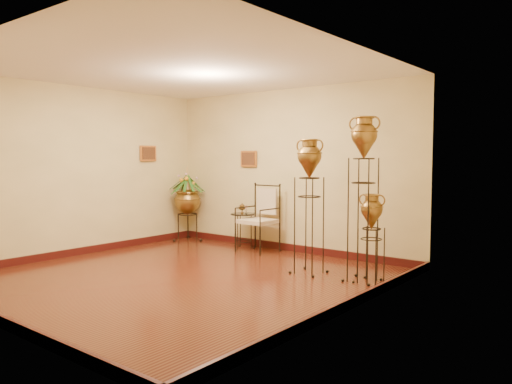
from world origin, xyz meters
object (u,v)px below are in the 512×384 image
Objects in this scene: amphora_mid at (309,205)px; planter_urn at (187,198)px; armchair at (258,218)px; side_table at (243,230)px; amphora_tall at (363,197)px.

planter_urn is at bearing 165.24° from amphora_mid.
armchair is at bearing 152.84° from amphora_mid.
amphora_tall is at bearing -16.99° from side_table.
planter_urn is 1.88× the size of side_table.
amphora_tall is 1.14× the size of amphora_mid.
amphora_tall is 2.99m from side_table.
planter_urn is at bearing 168.62° from amphora_tall.
amphora_mid is at bearing -176.45° from amphora_tall.
amphora_tall is at bearing 3.55° from amphora_mid.
amphora_tall reaches higher than armchair.
armchair is at bearing 162.36° from amphora_tall.
amphora_mid is (-0.80, -0.05, -0.15)m from amphora_tall.
planter_urn reaches higher than side_table.
armchair is (-2.35, 0.75, -0.53)m from amphora_tall.
amphora_tall is 2.52m from armchair.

